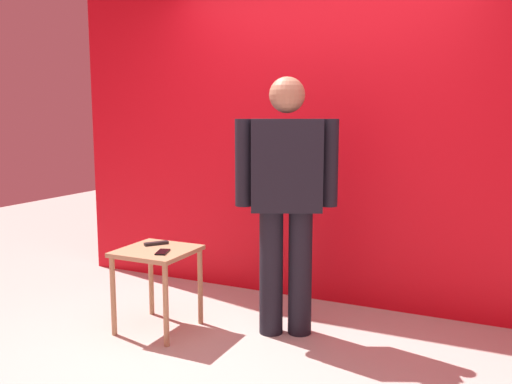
% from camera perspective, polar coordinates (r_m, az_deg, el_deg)
% --- Properties ---
extents(ground_plane, '(12.00, 12.00, 0.00)m').
position_cam_1_polar(ground_plane, '(3.29, -2.15, -18.49)').
color(ground_plane, '#B7B2A8').
extents(back_wall_red, '(4.46, 0.12, 3.22)m').
position_cam_1_polar(back_wall_red, '(4.26, 6.69, 9.93)').
color(back_wall_red, red).
rests_on(back_wall_red, ground_plane).
extents(standing_person, '(0.66, 0.40, 1.72)m').
position_cam_1_polar(standing_person, '(3.54, 3.24, -0.15)').
color(standing_person, black).
rests_on(standing_person, ground_plane).
extents(side_table, '(0.48, 0.48, 0.57)m').
position_cam_1_polar(side_table, '(3.76, -10.49, -7.41)').
color(side_table, tan).
rests_on(side_table, ground_plane).
extents(cell_phone, '(0.11, 0.16, 0.01)m').
position_cam_1_polar(cell_phone, '(3.63, -9.92, -6.31)').
color(cell_phone, black).
rests_on(cell_phone, side_table).
extents(tv_remote, '(0.14, 0.16, 0.02)m').
position_cam_1_polar(tv_remote, '(3.85, -10.57, -5.40)').
color(tv_remote, black).
rests_on(tv_remote, side_table).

